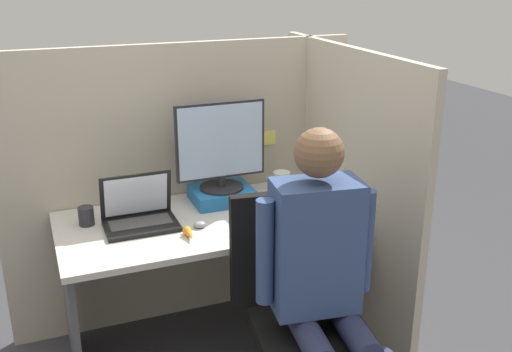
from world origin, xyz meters
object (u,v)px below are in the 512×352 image
Objects in this scene: office_chair at (299,309)px; coffee_mug at (282,181)px; laptop at (140,216)px; stapler at (327,200)px; monitor at (221,146)px; pen_cup at (86,216)px; carrot_toy at (189,234)px; person at (323,271)px; paper_box at (222,195)px.

office_chair is 0.88m from coffee_mug.
laptop is 2.74× the size of stapler.
monitor is at bearing -175.60° from coffee_mug.
laptop reaches higher than pen_cup.
monitor is at bearing 53.20° from carrot_toy.
carrot_toy is 1.29× the size of pen_cup.
carrot_toy is at bearing -147.70° from coffee_mug.
stapler is 0.30m from coffee_mug.
monitor is 1.38× the size of laptop.
person is at bearing -47.83° from pen_cup.
monitor reaches higher than paper_box.
pen_cup is (-0.41, 0.32, 0.02)m from carrot_toy.
pen_cup is (-0.69, -0.05, -0.25)m from monitor.
monitor is at bearing 18.02° from laptop.
monitor is at bearing 96.27° from office_chair.
monitor is at bearing 90.00° from paper_box.
stapler reaches higher than carrot_toy.
person reaches higher than office_chair.
stapler is (0.49, -0.24, -0.01)m from paper_box.
stapler is at bearing -26.11° from paper_box.
pen_cup is (-0.79, 0.87, 0.01)m from person.
person is at bearing -104.42° from coffee_mug.
stapler is 0.12× the size of office_chair.
paper_box is 0.23× the size of person.
person reaches higher than stapler.
carrot_toy is 0.67m from person.
stapler is at bearing -26.37° from monitor.
person is 1.18m from pen_cup.
paper_box is 2.64× the size of carrot_toy.
laptop is at bearing -167.75° from coffee_mug.
pen_cup reaches higher than paper_box.
laptop is at bearing 128.67° from carrot_toy.
carrot_toy is at bearing -126.80° from monitor.
monitor reaches higher than carrot_toy.
paper_box is 0.66× the size of monitor.
coffee_mug is at bearing 12.25° from laptop.
office_chair is at bearing -83.71° from paper_box.
monitor is 0.35× the size of person.
laptop is 0.86m from office_chair.
carrot_toy is 0.52m from pen_cup.
laptop is at bearing -161.98° from monitor.
paper_box is 0.69m from pen_cup.
pen_cup reaches higher than stapler.
paper_box is at bearing 3.79° from pen_cup.
office_chair is at bearing -83.73° from monitor.
person is (0.02, -0.16, 0.26)m from office_chair.
person is (0.38, -0.55, 0.02)m from carrot_toy.
paper_box is at bearing 96.29° from office_chair.
office_chair is (-0.40, -0.52, -0.24)m from stapler.
monitor is 0.54m from carrot_toy.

